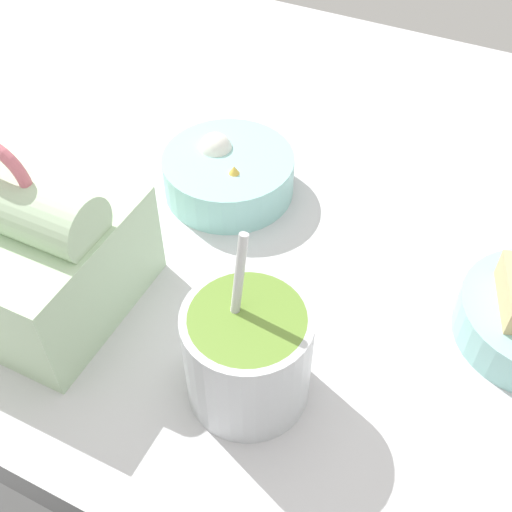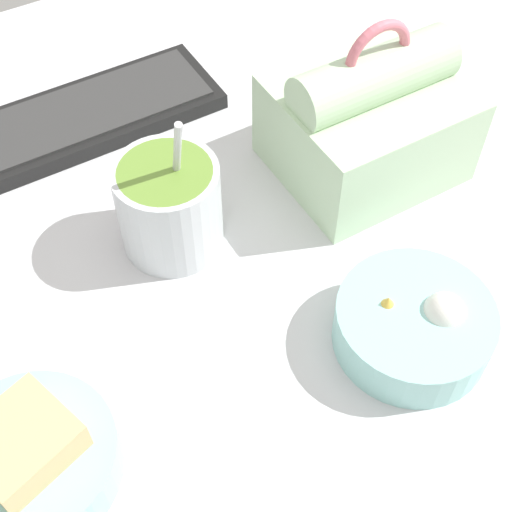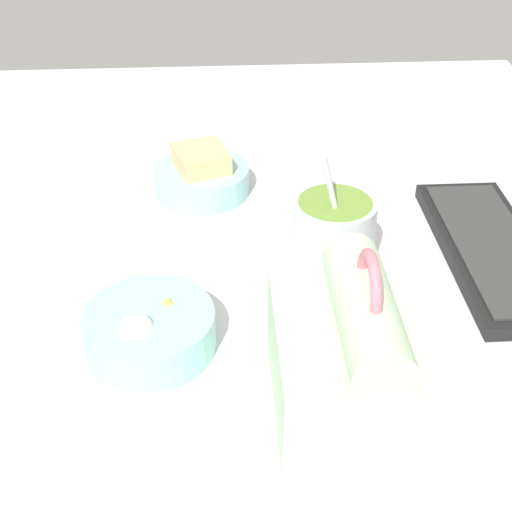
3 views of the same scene
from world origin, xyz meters
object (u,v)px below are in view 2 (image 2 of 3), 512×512
object	(u,v)px
soup_cup	(173,204)
bento_bowl_sandwich	(31,457)
bento_bowl_snacks	(413,324)
lunch_bag	(367,120)
keyboard	(82,118)

from	to	relation	value
soup_cup	bento_bowl_sandwich	world-z (taller)	soup_cup
bento_bowl_snacks	bento_bowl_sandwich	bearing A→B (deg)	170.80
lunch_bag	bento_bowl_snacks	xyz separation A→B (cm)	(-9.27, -20.10, -3.66)
keyboard	bento_bowl_sandwich	xyz separation A→B (cm)	(-18.35, -35.82, 1.49)
lunch_bag	bento_bowl_sandwich	size ratio (longest dim) A/B	1.33
keyboard	soup_cup	world-z (taller)	soup_cup
bento_bowl_sandwich	bento_bowl_snacks	world-z (taller)	bento_bowl_sandwich
bento_bowl_snacks	soup_cup	bearing A→B (deg)	120.75
keyboard	bento_bowl_snacks	bearing A→B (deg)	-71.15
keyboard	soup_cup	distance (cm)	20.64
keyboard	lunch_bag	size ratio (longest dim) A/B	1.74
lunch_bag	bento_bowl_sandwich	xyz separation A→B (cm)	(-41.65, -14.86, -3.56)
soup_cup	bento_bowl_snacks	distance (cm)	24.41
lunch_bag	bento_bowl_snacks	distance (cm)	22.43
lunch_bag	soup_cup	size ratio (longest dim) A/B	1.13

